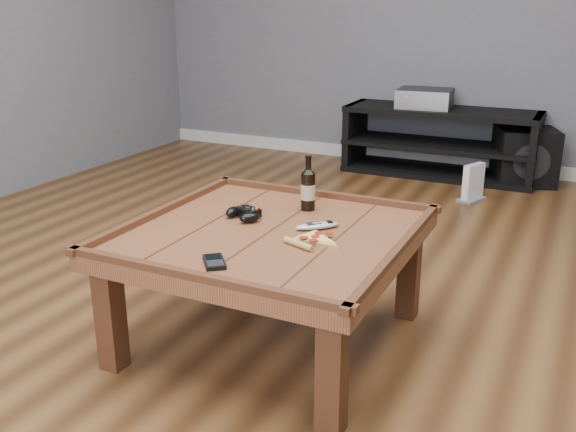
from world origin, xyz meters
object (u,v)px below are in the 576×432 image
at_px(coffee_table, 271,246).
at_px(subwoofer, 525,156).
at_px(av_receiver, 425,98).
at_px(remote_control, 317,226).
at_px(smartphone, 214,262).
at_px(media_console, 440,143).
at_px(beer_bottle, 308,188).
at_px(game_console, 473,184).
at_px(game_controller, 244,213).
at_px(pizza_slice, 313,240).

bearing_deg(coffee_table, subwoofer, 77.88).
bearing_deg(av_receiver, remote_control, -88.67).
bearing_deg(smartphone, media_console, 50.01).
distance_m(media_console, remote_control, 2.67).
distance_m(media_console, beer_bottle, 2.48).
distance_m(coffee_table, smartphone, 0.36).
xyz_separation_m(av_receiver, game_console, (0.49, -0.55, -0.46)).
relative_size(av_receiver, game_console, 1.67).
bearing_deg(subwoofer, av_receiver, 163.92).
xyz_separation_m(game_controller, av_receiver, (0.02, 2.67, 0.10)).
bearing_deg(smartphone, coffee_table, 46.98).
distance_m(beer_bottle, smartphone, 0.65).
distance_m(smartphone, av_receiver, 3.10).
height_order(coffee_table, pizza_slice, coffee_table).
xyz_separation_m(smartphone, remote_control, (0.17, 0.45, 0.00)).
relative_size(coffee_table, pizza_slice, 3.93).
height_order(coffee_table, media_console, media_console).
xyz_separation_m(media_console, beer_bottle, (0.02, -2.46, 0.29)).
bearing_deg(media_console, av_receiver, -177.86).
bearing_deg(coffee_table, smartphone, -93.42).
relative_size(media_console, subwoofer, 2.75).
bearing_deg(media_console, coffee_table, -90.00).
relative_size(game_controller, remote_control, 1.01).
height_order(game_controller, subwoofer, game_controller).
xyz_separation_m(subwoofer, game_console, (-0.24, -0.61, -0.09)).
bearing_deg(av_receiver, media_console, -2.55).
height_order(game_controller, av_receiver, av_receiver).
relative_size(media_console, remote_control, 8.74).
relative_size(coffee_table, av_receiver, 2.51).
bearing_deg(game_console, game_controller, -79.71).
xyz_separation_m(beer_bottle, game_controller, (-0.18, -0.21, -0.07)).
height_order(beer_bottle, av_receiver, beer_bottle).
height_order(game_controller, remote_control, game_controller).
bearing_deg(game_console, av_receiver, 155.65).
height_order(game_controller, smartphone, game_controller).
distance_m(beer_bottle, subwoofer, 2.60).
bearing_deg(game_console, coffee_table, -75.31).
height_order(media_console, game_controller, media_console).
bearing_deg(pizza_slice, beer_bottle, 136.46).
distance_m(media_console, pizza_slice, 2.80).
bearing_deg(remote_control, media_console, 140.34).
xyz_separation_m(game_controller, subwoofer, (0.76, 2.72, -0.27)).
relative_size(pizza_slice, remote_control, 1.64).
distance_m(coffee_table, beer_bottle, 0.33).
bearing_deg(game_controller, beer_bottle, 70.34).
bearing_deg(game_console, pizza_slice, -70.49).
distance_m(coffee_table, remote_control, 0.19).
distance_m(beer_bottle, remote_control, 0.24).
distance_m(coffee_table, media_console, 2.75).
bearing_deg(game_controller, coffee_table, -6.58).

